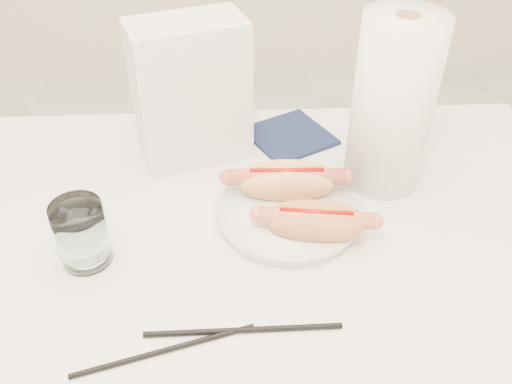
{
  "coord_description": "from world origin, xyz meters",
  "views": [
    {
      "loc": [
        0.04,
        -0.54,
        1.31
      ],
      "look_at": [
        0.07,
        0.06,
        0.82
      ],
      "focal_mm": 38.66,
      "sensor_mm": 36.0,
      "label": 1
    }
  ],
  "objects_px": {
    "hotdog_left": "(286,181)",
    "napkin_box": "(191,92)",
    "table": "(208,287)",
    "water_glass": "(82,234)",
    "paper_towel_roll": "(393,105)",
    "plate": "(288,214)",
    "hotdog_right": "(316,221)"
  },
  "relations": [
    {
      "from": "hotdog_left",
      "to": "napkin_box",
      "type": "bearing_deg",
      "value": 138.3
    },
    {
      "from": "table",
      "to": "hotdog_left",
      "type": "distance_m",
      "value": 0.2
    },
    {
      "from": "table",
      "to": "water_glass",
      "type": "distance_m",
      "value": 0.2
    },
    {
      "from": "napkin_box",
      "to": "paper_towel_roll",
      "type": "distance_m",
      "value": 0.32
    },
    {
      "from": "water_glass",
      "to": "table",
      "type": "bearing_deg",
      "value": -2.57
    },
    {
      "from": "table",
      "to": "plate",
      "type": "distance_m",
      "value": 0.16
    },
    {
      "from": "hotdog_right",
      "to": "water_glass",
      "type": "distance_m",
      "value": 0.32
    },
    {
      "from": "plate",
      "to": "hotdog_left",
      "type": "distance_m",
      "value": 0.05
    },
    {
      "from": "table",
      "to": "hotdog_left",
      "type": "relative_size",
      "value": 6.7
    },
    {
      "from": "hotdog_left",
      "to": "water_glass",
      "type": "height_order",
      "value": "water_glass"
    },
    {
      "from": "hotdog_right",
      "to": "hotdog_left",
      "type": "bearing_deg",
      "value": 117.58
    },
    {
      "from": "water_glass",
      "to": "napkin_box",
      "type": "bearing_deg",
      "value": 60.5
    },
    {
      "from": "plate",
      "to": "napkin_box",
      "type": "relative_size",
      "value": 0.87
    },
    {
      "from": "plate",
      "to": "hotdog_left",
      "type": "relative_size",
      "value": 1.17
    },
    {
      "from": "hotdog_left",
      "to": "paper_towel_roll",
      "type": "bearing_deg",
      "value": 19.91
    },
    {
      "from": "paper_towel_roll",
      "to": "hotdog_right",
      "type": "bearing_deg",
      "value": -131.91
    },
    {
      "from": "table",
      "to": "napkin_box",
      "type": "distance_m",
      "value": 0.32
    },
    {
      "from": "paper_towel_roll",
      "to": "table",
      "type": "bearing_deg",
      "value": -149.16
    },
    {
      "from": "table",
      "to": "hotdog_right",
      "type": "relative_size",
      "value": 7.29
    },
    {
      "from": "table",
      "to": "paper_towel_roll",
      "type": "xyz_separation_m",
      "value": [
        0.29,
        0.17,
        0.2
      ]
    },
    {
      "from": "water_glass",
      "to": "plate",
      "type": "bearing_deg",
      "value": 13.61
    },
    {
      "from": "water_glass",
      "to": "napkin_box",
      "type": "xyz_separation_m",
      "value": [
        0.14,
        0.25,
        0.07
      ]
    },
    {
      "from": "plate",
      "to": "hotdog_right",
      "type": "height_order",
      "value": "hotdog_right"
    },
    {
      "from": "hotdog_left",
      "to": "hotdog_right",
      "type": "height_order",
      "value": "hotdog_left"
    },
    {
      "from": "water_glass",
      "to": "napkin_box",
      "type": "relative_size",
      "value": 0.4
    },
    {
      "from": "hotdog_left",
      "to": "plate",
      "type": "bearing_deg",
      "value": -87.75
    },
    {
      "from": "water_glass",
      "to": "napkin_box",
      "type": "height_order",
      "value": "napkin_box"
    },
    {
      "from": "plate",
      "to": "water_glass",
      "type": "xyz_separation_m",
      "value": [
        -0.29,
        -0.07,
        0.04
      ]
    },
    {
      "from": "hotdog_left",
      "to": "napkin_box",
      "type": "height_order",
      "value": "napkin_box"
    },
    {
      "from": "hotdog_right",
      "to": "napkin_box",
      "type": "relative_size",
      "value": 0.69
    },
    {
      "from": "hotdog_left",
      "to": "water_glass",
      "type": "xyz_separation_m",
      "value": [
        -0.29,
        -0.11,
        0.01
      ]
    },
    {
      "from": "table",
      "to": "hotdog_right",
      "type": "distance_m",
      "value": 0.19
    }
  ]
}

